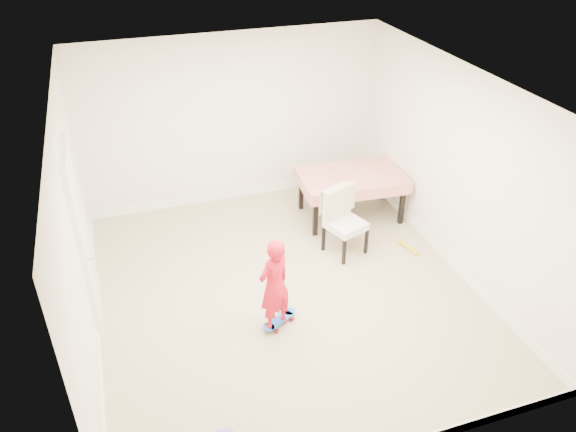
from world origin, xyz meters
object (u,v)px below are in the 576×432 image
object	(u,v)px
dining_chair	(346,223)
child	(274,288)
skateboard	(279,321)
dining_table	(351,195)

from	to	relation	value
dining_chair	child	distance (m)	1.77
skateboard	child	world-z (taller)	child
dining_table	dining_chair	distance (m)	0.97
dining_chair	child	xyz separation A→B (m)	(-1.35, -1.14, 0.11)
skateboard	child	xyz separation A→B (m)	(-0.06, -0.04, 0.54)
dining_table	skateboard	xyz separation A→B (m)	(-1.74, -1.95, -0.31)
dining_chair	child	world-z (taller)	child
dining_table	skateboard	bearing A→B (deg)	-127.37
dining_chair	skateboard	xyz separation A→B (m)	(-1.29, -1.10, -0.43)
skateboard	child	distance (m)	0.55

